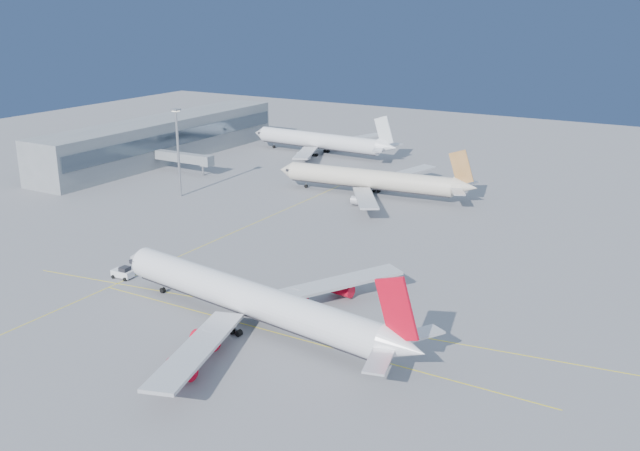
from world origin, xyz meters
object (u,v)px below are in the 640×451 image
(airliner_third, at_px, (322,141))
(pushback_tug, at_px, (123,273))
(airliner_virgin, at_px, (254,300))
(airliner_etihad, at_px, (373,180))
(light_mast, at_px, (178,145))

(airliner_third, bearing_deg, pushback_tug, -75.29)
(airliner_virgin, relative_size, airliner_etihad, 1.12)
(airliner_virgin, relative_size, light_mast, 2.68)
(pushback_tug, bearing_deg, airliner_virgin, -11.28)
(light_mast, bearing_deg, airliner_third, 85.52)
(airliner_third, distance_m, light_mast, 74.45)
(airliner_virgin, height_order, airliner_etihad, airliner_virgin)
(light_mast, bearing_deg, airliner_etihad, 30.92)
(airliner_etihad, xyz_separation_m, pushback_tug, (-15.64, -86.33, -3.76))
(airliner_virgin, xyz_separation_m, airliner_etihad, (-22.02, 91.70, -0.25))
(airliner_etihad, relative_size, airliner_third, 0.98)
(airliner_third, bearing_deg, light_mast, -91.87)
(airliner_third, height_order, pushback_tug, airliner_third)
(airliner_virgin, distance_m, pushback_tug, 38.25)
(airliner_virgin, bearing_deg, light_mast, 147.04)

